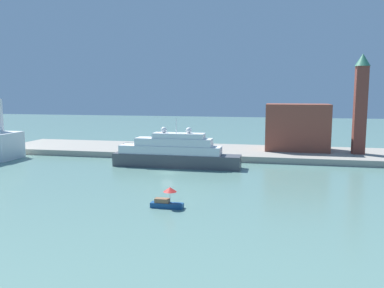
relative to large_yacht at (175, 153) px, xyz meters
name	(u,v)px	position (x,y,z in m)	size (l,w,h in m)	color
ground	(168,173)	(0.40, -7.29, -3.21)	(400.00, 400.00, 0.00)	slate
quay_dock	(194,151)	(0.40, 20.14, -2.42)	(110.00, 22.87, 1.56)	gray
large_yacht	(175,153)	(0.00, 0.00, 0.00)	(29.67, 4.97, 11.30)	#4C4C51
small_motorboat	(167,200)	(7.22, -31.95, -1.97)	(4.93, 2.00, 3.18)	navy
harbor_building	(297,127)	(28.35, 23.08, 4.61)	(16.67, 10.51, 12.51)	brown
bell_tower	(361,101)	(43.46, 19.37, 11.83)	(3.78, 3.78, 25.21)	brown
parked_car	(129,146)	(-17.88, 17.14, -1.06)	(4.08, 1.79, 1.37)	black
person_figure	(140,146)	(-14.48, 16.78, -0.91)	(0.36, 0.36, 1.59)	#4C4C4C
mooring_bollard	(171,152)	(-3.46, 9.75, -1.33)	(0.52, 0.52, 0.63)	black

